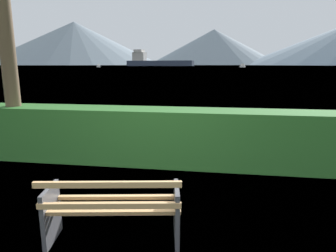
% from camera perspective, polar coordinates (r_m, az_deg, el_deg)
% --- Properties ---
extents(ground_plane, '(1400.00, 1400.00, 0.00)m').
position_cam_1_polar(ground_plane, '(3.87, -10.16, -20.67)').
color(ground_plane, '#4C6B33').
extents(water_surface, '(620.00, 620.00, 0.00)m').
position_cam_1_polar(water_surface, '(309.70, 8.64, 11.45)').
color(water_surface, '#7A99A8').
rests_on(water_surface, ground_plane).
extents(park_bench, '(1.63, 0.81, 0.87)m').
position_cam_1_polar(park_bench, '(3.61, -10.57, -15.52)').
color(park_bench, tan).
rests_on(park_bench, ground_plane).
extents(hedge_row, '(10.59, 0.83, 1.16)m').
position_cam_1_polar(hedge_row, '(6.20, -1.95, -2.00)').
color(hedge_row, '#2D6B28').
rests_on(hedge_row, ground_plane).
extents(cargo_ship_large, '(67.36, 20.21, 15.82)m').
position_cam_1_polar(cargo_ship_large, '(295.72, -2.59, 12.40)').
color(cargo_ship_large, '#2D384C').
rests_on(cargo_ship_large, water_surface).
extents(fishing_boat_near, '(4.00, 8.07, 2.15)m').
position_cam_1_polar(fishing_boat_near, '(184.27, 14.25, 11.19)').
color(fishing_boat_near, silver).
rests_on(fishing_boat_near, water_surface).
extents(sailboat_mid, '(4.10, 5.64, 1.82)m').
position_cam_1_polar(sailboat_mid, '(192.71, -13.31, 11.23)').
color(sailboat_mid, silver).
rests_on(sailboat_mid, water_surface).
extents(distant_hills, '(872.61, 400.93, 79.34)m').
position_cam_1_polar(distant_hills, '(560.52, 12.53, 15.40)').
color(distant_hills, gray).
rests_on(distant_hills, ground_plane).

